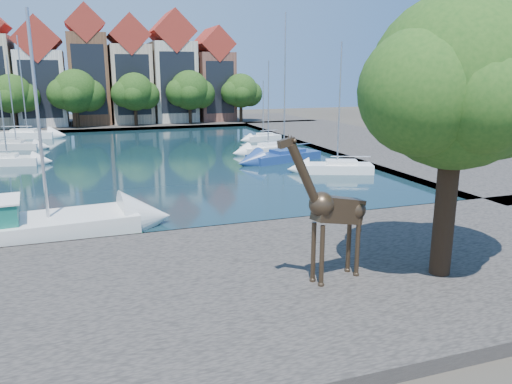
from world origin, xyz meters
TOP-DOWN VIEW (x-y plane):
  - ground at (0.00, 0.00)m, footprint 160.00×160.00m
  - water_basin at (0.00, 24.00)m, footprint 38.00×50.00m
  - near_quay at (0.00, -7.00)m, footprint 50.00×14.00m
  - far_quay at (0.00, 56.00)m, footprint 60.00×16.00m
  - right_quay at (25.00, 24.00)m, footprint 14.00×52.00m
  - plane_tree at (7.62, -9.01)m, footprint 8.32×6.40m
  - townhouse_west_inner at (-10.50, 55.99)m, footprint 6.43×9.18m
  - townhouse_center at (-4.00, 55.99)m, footprint 5.44×9.18m
  - townhouse_east_inner at (2.00, 55.99)m, footprint 5.94×9.18m
  - townhouse_east_mid at (8.50, 55.99)m, footprint 6.43×9.18m
  - townhouse_east_end at (15.00, 55.99)m, footprint 5.44×9.18m
  - far_tree_west at (-13.91, 50.49)m, footprint 6.76×5.20m
  - far_tree_mid_west at (-5.89, 50.49)m, footprint 7.80×6.00m
  - far_tree_mid_east at (2.10, 50.49)m, footprint 7.02×5.40m
  - far_tree_east at (10.11, 50.49)m, footprint 7.54×5.80m
  - far_tree_far_east at (18.09, 50.49)m, footprint 6.76×5.20m
  - giraffe_statue at (3.08, -8.16)m, footprint 3.93×1.33m
  - motorsailer at (-9.13, 1.97)m, footprint 11.51×4.26m
  - sailboat_left_c at (-12.00, 24.70)m, footprint 5.60×2.86m
  - sailboat_left_d at (-12.29, 34.57)m, footprint 5.28×3.31m
  - sailboat_left_e at (-12.00, 44.00)m, footprint 6.87×3.74m
  - sailboat_right_a at (14.18, 11.97)m, footprint 6.09×3.91m
  - sailboat_right_b at (12.15, 18.62)m, footprint 7.52×4.43m
  - sailboat_right_c at (12.33, 23.27)m, footprint 5.85×2.84m
  - sailboat_right_d at (15.00, 32.17)m, footprint 4.53×2.34m

SIDE VIEW (x-z plane):
  - ground at x=0.00m, z-range 0.00..0.00m
  - water_basin at x=0.00m, z-range 0.00..0.08m
  - near_quay at x=0.00m, z-range 0.00..0.50m
  - far_quay at x=0.00m, z-range 0.00..0.50m
  - right_quay at x=25.00m, z-range 0.00..0.50m
  - sailboat_right_d at x=15.00m, z-range -2.96..4.10m
  - sailboat_left_d at x=-12.29m, z-range -4.25..5.49m
  - sailboat_right_c at x=12.33m, z-range -3.96..5.22m
  - sailboat_left_c at x=-12.00m, z-range -4.04..5.32m
  - sailboat_right_a at x=14.18m, z-range -4.56..5.87m
  - sailboat_right_b at x=12.15m, z-range -5.93..7.27m
  - sailboat_left_e at x=-12.00m, z-range -5.45..6.87m
  - motorsailer at x=-9.13m, z-range -4.60..6.45m
  - giraffe_statue at x=3.08m, z-range 0.45..6.10m
  - far_tree_west at x=-13.91m, z-range 1.40..8.76m
  - far_tree_far_east at x=18.09m, z-range 1.40..8.76m
  - far_tree_mid_east at x=2.10m, z-range 1.37..8.89m
  - far_tree_east at x=10.11m, z-range 1.32..9.16m
  - far_tree_mid_west at x=-5.89m, z-range 1.29..9.29m
  - townhouse_east_end at x=15.00m, z-range -0.11..14.32m
  - townhouse_west_inner at x=-10.50m, z-range -0.22..14.92m
  - plane_tree at x=7.62m, z-range 2.36..12.98m
  - townhouse_east_inner at x=2.00m, z-range -0.16..15.63m
  - townhouse_east_mid at x=8.50m, z-range -0.22..16.43m
  - townhouse_center at x=-4.00m, z-range -0.10..16.83m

